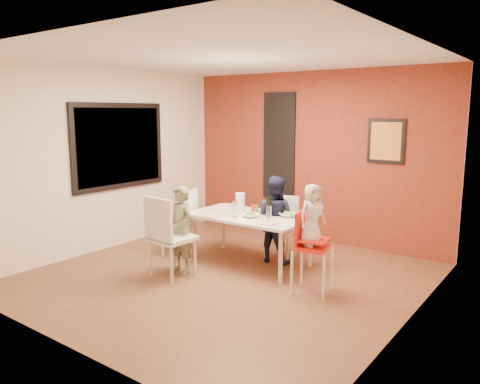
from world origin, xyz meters
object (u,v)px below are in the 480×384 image
Objects in this scene: dining_table at (249,219)px; toddler at (312,215)px; chair_left at (184,219)px; child_near at (181,230)px; chair_far at (283,223)px; paper_towel_roll at (240,204)px; high_chair at (309,244)px; child_far at (275,219)px; chair_near at (167,233)px; wine_bottle at (268,207)px.

toddler is at bearing -19.43° from dining_table.
child_near is at bearing 18.93° from chair_left.
paper_towel_roll reaches higher than chair_far.
child_far is (-0.92, 0.72, 0.03)m from high_chair.
paper_towel_roll is (0.35, 1.07, 0.24)m from chair_near.
child_far is at bearing -114.16° from chair_near.
child_far reaches higher than dining_table.
chair_near is 3.89× the size of wine_bottle.
high_chair is at bearing -154.71° from chair_near.
chair_left is 2.15m from high_chair.
child_near is 4.26× the size of wine_bottle.
child_far reaches higher than high_chair.
child_far is at bearing 40.55° from high_chair.
chair_far is (0.22, 0.53, -0.13)m from dining_table.
dining_table is 1.72× the size of chair_left.
wine_bottle is at bearing 80.47° from chair_left.
wine_bottle is at bearing 84.52° from toddler.
child_near reaches higher than paper_towel_roll.
child_far is at bearing -97.60° from chair_far.
chair_far is at bearing 67.33° from toddler.
child_near reaches higher than chair_far.
toddler is at bearing 141.92° from child_far.
paper_towel_roll is at bearing 94.64° from toddler.
child_far is at bearing 75.03° from toddler.
child_far is 4.20× the size of paper_towel_roll.
chair_far is 1.24× the size of toddler.
wine_bottle is at bearing -121.11° from chair_near.
high_chair is (1.64, 0.65, -0.01)m from chair_near.
child_near reaches higher than high_chair.
child_near is at bearing 92.20° from high_chair.
child_near is 0.92m from paper_towel_roll.
high_chair reaches higher than chair_far.
high_chair is at bearing 132.56° from toddler.
chair_far is at bearing 71.65° from child_near.
high_chair and wine_bottle have the same top height.
dining_table is at bearing -110.79° from chair_near.
child_near is 1.61× the size of toddler.
toddler is (0.96, -0.95, 0.42)m from chair_far.
chair_left is (-0.99, -0.22, -0.09)m from dining_table.
chair_far is (0.71, 1.60, -0.09)m from chair_near.
toddler reaches higher than high_chair.
chair_left is 2.21m from toddler.
paper_towel_roll is (-0.43, -0.05, 0.01)m from wine_bottle.
wine_bottle is at bearing 101.50° from child_far.
chair_near is 1.77m from high_chair.
toddler is (0.94, -0.71, 0.31)m from child_far.
chair_left is at bearing -167.42° from dining_table.
wine_bottle is (0.77, 0.87, 0.25)m from child_near.
child_far is 4.50× the size of wine_bottle.
toddler is (1.66, 0.66, 0.33)m from chair_near.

